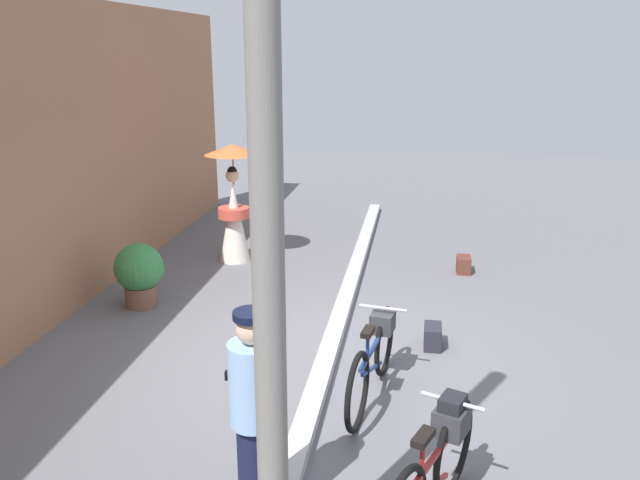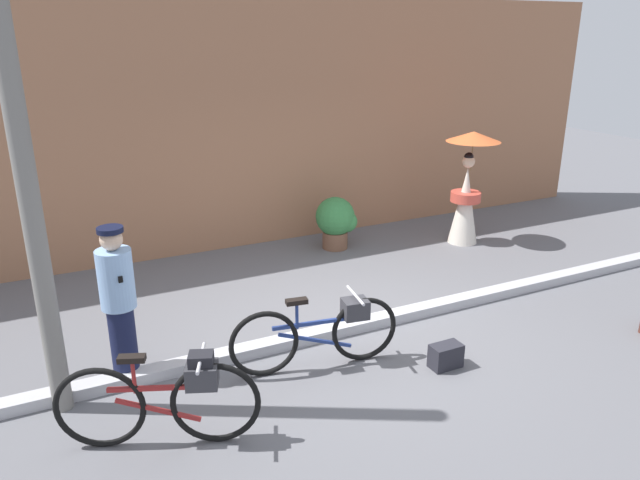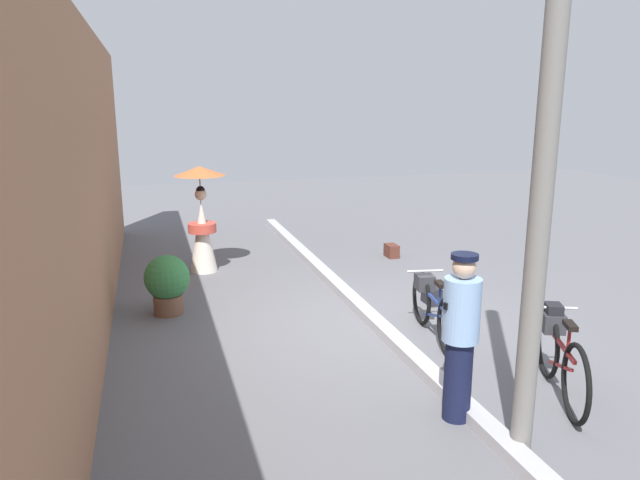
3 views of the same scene
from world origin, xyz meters
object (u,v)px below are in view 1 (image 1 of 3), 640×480
(person_with_parasol, at_px, (234,201))
(backpack_spare, at_px, (464,264))
(potted_plant_by_door, at_px, (141,272))
(bicycle_far_side, at_px, (374,356))
(backpack_on_pavement, at_px, (433,336))
(person_officer, at_px, (254,414))
(utility_pole, at_px, (267,220))
(bicycle_near_officer, at_px, (434,467))

(person_with_parasol, relative_size, backpack_spare, 5.73)
(potted_plant_by_door, bearing_deg, bicycle_far_side, -120.01)
(potted_plant_by_door, xyz_separation_m, backpack_on_pavement, (-0.67, -3.76, -0.33))
(bicycle_far_side, relative_size, person_officer, 1.11)
(bicycle_far_side, height_order, backpack_on_pavement, bicycle_far_side)
(bicycle_far_side, relative_size, backpack_spare, 5.56)
(backpack_on_pavement, relative_size, backpack_spare, 1.04)
(bicycle_far_side, relative_size, utility_pole, 0.37)
(person_officer, distance_m, backpack_on_pavement, 3.37)
(bicycle_near_officer, xyz_separation_m, backpack_spare, (5.54, -0.52, -0.33))
(bicycle_near_officer, xyz_separation_m, utility_pole, (-0.79, 0.96, 1.94))
(backpack_spare, bearing_deg, backpack_on_pavement, 169.64)
(bicycle_near_officer, height_order, person_officer, person_officer)
(bicycle_far_side, bearing_deg, potted_plant_by_door, 59.99)
(bicycle_far_side, xyz_separation_m, person_officer, (-1.87, 0.68, 0.44))
(person_officer, height_order, backpack_on_pavement, person_officer)
(bicycle_near_officer, distance_m, potted_plant_by_door, 5.14)
(backpack_on_pavement, bearing_deg, person_with_parasol, 48.68)
(bicycle_far_side, height_order, utility_pole, utility_pole)
(person_with_parasol, distance_m, backpack_spare, 3.66)
(bicycle_near_officer, height_order, potted_plant_by_door, bicycle_near_officer)
(bicycle_near_officer, bearing_deg, person_with_parasol, 28.61)
(backpack_on_pavement, distance_m, backpack_spare, 2.71)
(potted_plant_by_door, relative_size, backpack_spare, 2.64)
(person_officer, bearing_deg, potted_plant_by_door, 33.87)
(bicycle_near_officer, bearing_deg, backpack_on_pavement, -0.73)
(bicycle_far_side, height_order, backpack_spare, bicycle_far_side)
(person_with_parasol, height_order, backpack_spare, person_with_parasol)
(potted_plant_by_door, bearing_deg, bicycle_near_officer, -133.61)
(bicycle_far_side, height_order, person_officer, person_officer)
(potted_plant_by_door, xyz_separation_m, backpack_spare, (1.99, -4.24, -0.34))
(backpack_spare, height_order, utility_pole, utility_pole)
(backpack_on_pavement, xyz_separation_m, utility_pole, (-3.66, 1.00, 2.27))
(backpack_on_pavement, bearing_deg, person_officer, 157.29)
(utility_pole, bearing_deg, potted_plant_by_door, 32.51)
(bicycle_far_side, xyz_separation_m, person_with_parasol, (3.87, 2.49, 0.55))
(backpack_on_pavement, bearing_deg, utility_pole, 164.78)
(person_with_parasol, bearing_deg, bicycle_far_side, -147.22)
(backpack_on_pavement, height_order, backpack_spare, backpack_on_pavement)
(person_officer, height_order, person_with_parasol, person_with_parasol)
(potted_plant_by_door, distance_m, utility_pole, 5.49)
(bicycle_far_side, relative_size, potted_plant_by_door, 2.11)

